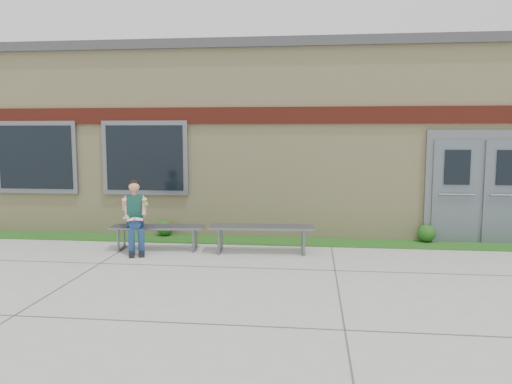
# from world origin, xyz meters

# --- Properties ---
(ground) EXTENTS (80.00, 80.00, 0.00)m
(ground) POSITION_xyz_m (0.00, 0.00, 0.00)
(ground) COLOR #9E9E99
(ground) RESTS_ON ground
(grass_strip) EXTENTS (16.00, 0.80, 0.02)m
(grass_strip) POSITION_xyz_m (0.00, 2.60, 0.01)
(grass_strip) COLOR #1C4412
(grass_strip) RESTS_ON ground
(school_building) EXTENTS (16.20, 6.22, 4.20)m
(school_building) POSITION_xyz_m (-0.00, 5.99, 2.10)
(school_building) COLOR beige
(school_building) RESTS_ON ground
(bench_left) EXTENTS (1.81, 0.65, 0.46)m
(bench_left) POSITION_xyz_m (-2.32, 1.62, 0.36)
(bench_left) COLOR slate
(bench_left) RESTS_ON ground
(bench_right) EXTENTS (1.98, 0.66, 0.51)m
(bench_right) POSITION_xyz_m (-0.32, 1.62, 0.39)
(bench_right) COLOR slate
(bench_right) RESTS_ON ground
(girl) EXTENTS (0.60, 0.84, 1.35)m
(girl) POSITION_xyz_m (-2.70, 1.43, 0.71)
(girl) COLOR navy
(girl) RESTS_ON ground
(shrub_mid) EXTENTS (0.34, 0.34, 0.34)m
(shrub_mid) POSITION_xyz_m (-2.56, 2.85, 0.19)
(shrub_mid) COLOR #1C4412
(shrub_mid) RESTS_ON grass_strip
(shrub_east) EXTENTS (0.36, 0.36, 0.36)m
(shrub_east) POSITION_xyz_m (2.95, 2.85, 0.20)
(shrub_east) COLOR #1C4412
(shrub_east) RESTS_ON grass_strip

